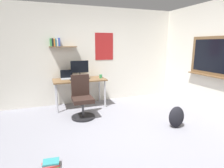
{
  "coord_description": "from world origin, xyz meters",
  "views": [
    {
      "loc": [
        -1.34,
        -2.63,
        1.63
      ],
      "look_at": [
        -0.1,
        0.72,
        0.85
      ],
      "focal_mm": 29.73,
      "sensor_mm": 36.0,
      "label": 1
    }
  ],
  "objects_px": {
    "office_chair": "(82,100)",
    "laptop": "(67,77)",
    "computer_mouse": "(88,78)",
    "backpack": "(176,117)",
    "desk": "(80,82)",
    "keyboard": "(77,79)",
    "coffee_mug": "(101,76)",
    "monitor_primary": "(80,68)",
    "book_stack_on_floor": "(51,165)"
  },
  "relations": [
    {
      "from": "keyboard",
      "to": "book_stack_on_floor",
      "type": "xyz_separation_m",
      "value": [
        -0.78,
        -2.26,
        -0.7
      ]
    },
    {
      "from": "desk",
      "to": "laptop",
      "type": "xyz_separation_m",
      "value": [
        -0.3,
        0.15,
        0.13
      ]
    },
    {
      "from": "backpack",
      "to": "office_chair",
      "type": "bearing_deg",
      "value": 144.51
    },
    {
      "from": "monitor_primary",
      "to": "computer_mouse",
      "type": "distance_m",
      "value": 0.36
    },
    {
      "from": "office_chair",
      "to": "keyboard",
      "type": "relative_size",
      "value": 2.57
    },
    {
      "from": "monitor_primary",
      "to": "keyboard",
      "type": "xyz_separation_m",
      "value": [
        -0.1,
        -0.18,
        -0.26
      ]
    },
    {
      "from": "coffee_mug",
      "to": "book_stack_on_floor",
      "type": "relative_size",
      "value": 0.38
    },
    {
      "from": "computer_mouse",
      "to": "backpack",
      "type": "xyz_separation_m",
      "value": [
        1.33,
        -1.82,
        -0.54
      ]
    },
    {
      "from": "book_stack_on_floor",
      "to": "backpack",
      "type": "bearing_deg",
      "value": 10.35
    },
    {
      "from": "office_chair",
      "to": "monitor_primary",
      "type": "distance_m",
      "value": 1.04
    },
    {
      "from": "laptop",
      "to": "keyboard",
      "type": "relative_size",
      "value": 0.84
    },
    {
      "from": "desk",
      "to": "laptop",
      "type": "height_order",
      "value": "laptop"
    },
    {
      "from": "desk",
      "to": "office_chair",
      "type": "bearing_deg",
      "value": -97.1
    },
    {
      "from": "computer_mouse",
      "to": "book_stack_on_floor",
      "type": "distance_m",
      "value": 2.59
    },
    {
      "from": "monitor_primary",
      "to": "office_chair",
      "type": "bearing_deg",
      "value": -98.45
    },
    {
      "from": "computer_mouse",
      "to": "backpack",
      "type": "bearing_deg",
      "value": -53.8
    },
    {
      "from": "backpack",
      "to": "desk",
      "type": "bearing_deg",
      "value": 129.13
    },
    {
      "from": "monitor_primary",
      "to": "book_stack_on_floor",
      "type": "xyz_separation_m",
      "value": [
        -0.88,
        -2.44,
        -0.96
      ]
    },
    {
      "from": "desk",
      "to": "backpack",
      "type": "height_order",
      "value": "desk"
    },
    {
      "from": "keyboard",
      "to": "book_stack_on_floor",
      "type": "bearing_deg",
      "value": -109.05
    },
    {
      "from": "keyboard",
      "to": "computer_mouse",
      "type": "height_order",
      "value": "computer_mouse"
    },
    {
      "from": "computer_mouse",
      "to": "book_stack_on_floor",
      "type": "relative_size",
      "value": 0.43
    },
    {
      "from": "office_chair",
      "to": "monitor_primary",
      "type": "bearing_deg",
      "value": 81.55
    },
    {
      "from": "laptop",
      "to": "backpack",
      "type": "height_order",
      "value": "laptop"
    },
    {
      "from": "office_chair",
      "to": "laptop",
      "type": "xyz_separation_m",
      "value": [
        -0.21,
        0.89,
        0.38
      ]
    },
    {
      "from": "computer_mouse",
      "to": "keyboard",
      "type": "bearing_deg",
      "value": 180.0
    },
    {
      "from": "backpack",
      "to": "keyboard",
      "type": "bearing_deg",
      "value": 131.53
    },
    {
      "from": "monitor_primary",
      "to": "computer_mouse",
      "type": "relative_size",
      "value": 4.46
    },
    {
      "from": "book_stack_on_floor",
      "to": "computer_mouse",
      "type": "bearing_deg",
      "value": 64.86
    },
    {
      "from": "office_chair",
      "to": "book_stack_on_floor",
      "type": "xyz_separation_m",
      "value": [
        -0.75,
        -1.6,
        -0.36
      ]
    },
    {
      "from": "desk",
      "to": "monitor_primary",
      "type": "relative_size",
      "value": 2.85
    },
    {
      "from": "monitor_primary",
      "to": "laptop",
      "type": "bearing_deg",
      "value": 171.71
    },
    {
      "from": "desk",
      "to": "office_chair",
      "type": "relative_size",
      "value": 1.39
    },
    {
      "from": "laptop",
      "to": "coffee_mug",
      "type": "relative_size",
      "value": 3.37
    },
    {
      "from": "backpack",
      "to": "coffee_mug",
      "type": "bearing_deg",
      "value": 117.76
    },
    {
      "from": "laptop",
      "to": "backpack",
      "type": "xyz_separation_m",
      "value": [
        1.84,
        -2.05,
        -0.58
      ]
    },
    {
      "from": "desk",
      "to": "coffee_mug",
      "type": "height_order",
      "value": "coffee_mug"
    },
    {
      "from": "laptop",
      "to": "book_stack_on_floor",
      "type": "xyz_separation_m",
      "value": [
        -0.55,
        -2.49,
        -0.75
      ]
    },
    {
      "from": "coffee_mug",
      "to": "backpack",
      "type": "relative_size",
      "value": 0.22
    },
    {
      "from": "keyboard",
      "to": "backpack",
      "type": "distance_m",
      "value": 2.49
    },
    {
      "from": "computer_mouse",
      "to": "coffee_mug",
      "type": "height_order",
      "value": "coffee_mug"
    },
    {
      "from": "keyboard",
      "to": "computer_mouse",
      "type": "relative_size",
      "value": 3.56
    },
    {
      "from": "desk",
      "to": "coffee_mug",
      "type": "relative_size",
      "value": 14.38
    },
    {
      "from": "keyboard",
      "to": "book_stack_on_floor",
      "type": "relative_size",
      "value": 1.54
    },
    {
      "from": "monitor_primary",
      "to": "backpack",
      "type": "bearing_deg",
      "value": -52.96
    },
    {
      "from": "desk",
      "to": "keyboard",
      "type": "relative_size",
      "value": 3.58
    },
    {
      "from": "keyboard",
      "to": "desk",
      "type": "bearing_deg",
      "value": 50.58
    },
    {
      "from": "computer_mouse",
      "to": "coffee_mug",
      "type": "relative_size",
      "value": 1.13
    },
    {
      "from": "computer_mouse",
      "to": "backpack",
      "type": "distance_m",
      "value": 2.32
    },
    {
      "from": "desk",
      "to": "keyboard",
      "type": "xyz_separation_m",
      "value": [
        -0.07,
        -0.08,
        0.09
      ]
    }
  ]
}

